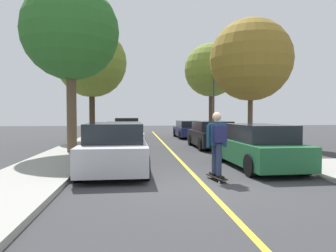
# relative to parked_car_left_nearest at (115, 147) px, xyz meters

# --- Properties ---
(ground) EXTENTS (80.00, 80.00, 0.00)m
(ground) POSITION_rel_parked_car_left_nearest_xyz_m (2.28, -2.10, -0.72)
(ground) COLOR #353538
(sidewalk_left) EXTENTS (2.21, 56.00, 0.14)m
(sidewalk_left) POSITION_rel_parked_car_left_nearest_xyz_m (-2.16, -2.10, -0.65)
(sidewalk_left) COLOR #9E9B93
(sidewalk_left) RESTS_ON ground
(center_line) EXTENTS (0.12, 39.20, 0.01)m
(center_line) POSITION_rel_parked_car_left_nearest_xyz_m (2.28, 1.90, -0.72)
(center_line) COLOR gold
(center_line) RESTS_ON ground
(parked_car_left_nearest) EXTENTS (2.00, 4.38, 1.47)m
(parked_car_left_nearest) POSITION_rel_parked_car_left_nearest_xyz_m (0.00, 0.00, 0.00)
(parked_car_left_nearest) COLOR #B7B7BC
(parked_car_left_nearest) RESTS_ON ground
(parked_car_left_near) EXTENTS (2.09, 4.70, 1.36)m
(parked_car_left_near) POSITION_rel_parked_car_left_nearest_xyz_m (-0.00, 5.74, -0.05)
(parked_car_left_near) COLOR white
(parked_car_left_near) RESTS_ON ground
(parked_car_left_far) EXTENTS (1.91, 4.11, 1.48)m
(parked_car_left_far) POSITION_rel_parked_car_left_nearest_xyz_m (0.00, 12.61, -0.01)
(parked_car_left_far) COLOR maroon
(parked_car_left_far) RESTS_ON ground
(parked_car_left_farthest) EXTENTS (2.02, 4.22, 1.33)m
(parked_car_left_farthest) POSITION_rel_parked_car_left_nearest_xyz_m (0.00, 18.55, -0.05)
(parked_car_left_farthest) COLOR maroon
(parked_car_left_farthest) RESTS_ON ground
(parked_car_right_nearest) EXTENTS (1.90, 4.28, 1.41)m
(parked_car_right_nearest) POSITION_rel_parked_car_left_nearest_xyz_m (4.57, 0.06, -0.03)
(parked_car_right_nearest) COLOR #1E5B33
(parked_car_right_nearest) RESTS_ON ground
(parked_car_right_near) EXTENTS (1.98, 4.17, 1.39)m
(parked_car_right_near) POSITION_rel_parked_car_left_nearest_xyz_m (4.57, 6.08, -0.04)
(parked_car_right_near) COLOR black
(parked_car_right_near) RESTS_ON ground
(parked_car_right_far) EXTENTS (2.02, 4.04, 1.27)m
(parked_car_right_far) POSITION_rel_parked_car_left_nearest_xyz_m (4.57, 12.92, -0.08)
(parked_car_right_far) COLOR navy
(parked_car_right_far) RESTS_ON ground
(street_tree_left_nearest) EXTENTS (4.07, 4.07, 7.14)m
(street_tree_left_nearest) POSITION_rel_parked_car_left_nearest_xyz_m (-2.10, 3.94, 4.49)
(street_tree_left_nearest) COLOR brown
(street_tree_left_nearest) RESTS_ON sidewalk_left
(street_tree_left_near) EXTENTS (4.33, 4.33, 7.01)m
(street_tree_left_near) POSITION_rel_parked_car_left_nearest_xyz_m (-2.10, 10.09, 4.24)
(street_tree_left_near) COLOR #3D2D1E
(street_tree_left_near) RESTS_ON sidewalk_left
(street_tree_right_nearest) EXTENTS (4.31, 4.31, 6.63)m
(street_tree_right_nearest) POSITION_rel_parked_car_left_nearest_xyz_m (6.66, 6.19, 3.88)
(street_tree_right_nearest) COLOR brown
(street_tree_right_nearest) RESTS_ON sidewalk_right
(street_tree_right_near) EXTENTS (4.28, 4.28, 7.32)m
(street_tree_right_near) POSITION_rel_parked_car_left_nearest_xyz_m (6.66, 14.83, 4.58)
(street_tree_right_near) COLOR #4C3823
(street_tree_right_near) RESTS_ON sidewalk_right
(streetlamp) EXTENTS (0.36, 0.24, 4.77)m
(streetlamp) POSITION_rel_parked_car_left_nearest_xyz_m (6.32, 12.55, 2.20)
(streetlamp) COLOR #38383D
(streetlamp) RESTS_ON sidewalk_right
(skateboard) EXTENTS (0.39, 0.87, 0.10)m
(skateboard) POSITION_rel_parked_car_left_nearest_xyz_m (2.74, -1.71, -0.63)
(skateboard) COLOR black
(skateboard) RESTS_ON ground
(skateboarder) EXTENTS (0.59, 0.71, 1.69)m
(skateboarder) POSITION_rel_parked_car_left_nearest_xyz_m (2.75, -1.74, 0.34)
(skateboarder) COLOR black
(skateboarder) RESTS_ON skateboard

